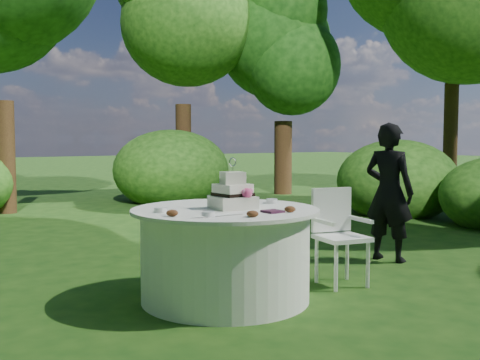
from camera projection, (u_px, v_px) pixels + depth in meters
name	position (u px, v px, depth m)	size (l,w,h in m)	color
ground	(225.00, 299.00, 4.71)	(80.00, 80.00, 0.00)	#163C10
napkins	(273.00, 211.00, 4.39)	(0.14, 0.14, 0.02)	#461E36
feather_plume	(218.00, 215.00, 4.19)	(0.48, 0.07, 0.01)	silver
guest	(389.00, 192.00, 6.18)	(0.56, 0.36, 1.52)	black
table	(225.00, 254.00, 4.68)	(1.56, 1.56, 0.77)	white
cake	(233.00, 195.00, 4.64)	(0.37, 0.37, 0.43)	silver
chair	(338.00, 228.00, 5.20)	(0.50, 0.49, 0.89)	white
votives	(226.00, 205.00, 4.71)	(1.22, 0.86, 0.04)	silver
petal_cups	(238.00, 208.00, 4.48)	(1.06, 1.07, 0.05)	#562D16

